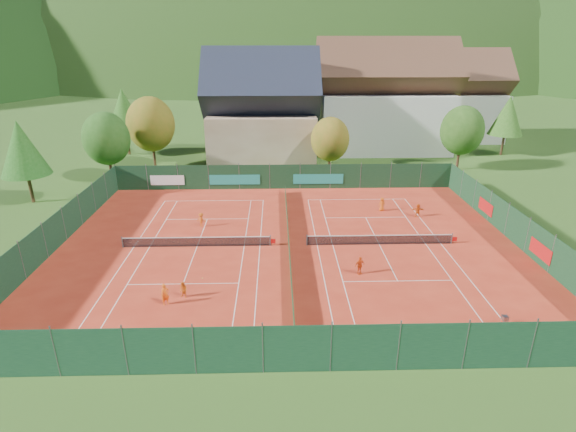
# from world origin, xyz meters

# --- Properties ---
(ground) EXTENTS (600.00, 600.00, 0.00)m
(ground) POSITION_xyz_m (0.00, 0.00, -0.02)
(ground) COLOR #2A5119
(ground) RESTS_ON ground
(clay_pad) EXTENTS (40.00, 32.00, 0.01)m
(clay_pad) POSITION_xyz_m (0.00, 0.00, 0.01)
(clay_pad) COLOR red
(clay_pad) RESTS_ON ground
(court_markings_left) EXTENTS (11.03, 23.83, 0.00)m
(court_markings_left) POSITION_xyz_m (-8.00, 0.00, 0.01)
(court_markings_left) COLOR white
(court_markings_left) RESTS_ON ground
(court_markings_right) EXTENTS (11.03, 23.83, 0.00)m
(court_markings_right) POSITION_xyz_m (8.00, 0.00, 0.01)
(court_markings_right) COLOR white
(court_markings_right) RESTS_ON ground
(tennis_net_left) EXTENTS (13.30, 0.10, 1.02)m
(tennis_net_left) POSITION_xyz_m (-7.85, 0.00, 0.51)
(tennis_net_left) COLOR #59595B
(tennis_net_left) RESTS_ON ground
(tennis_net_right) EXTENTS (13.30, 0.10, 1.02)m
(tennis_net_right) POSITION_xyz_m (8.15, 0.00, 0.51)
(tennis_net_right) COLOR #59595B
(tennis_net_right) RESTS_ON ground
(court_divider) EXTENTS (0.03, 28.80, 1.00)m
(court_divider) POSITION_xyz_m (0.00, 0.00, 0.50)
(court_divider) COLOR #13341A
(court_divider) RESTS_ON ground
(fence_north) EXTENTS (40.00, 0.10, 3.00)m
(fence_north) POSITION_xyz_m (-0.46, 15.99, 1.47)
(fence_north) COLOR #12321C
(fence_north) RESTS_ON ground
(fence_south) EXTENTS (40.00, 0.04, 3.00)m
(fence_south) POSITION_xyz_m (0.00, -16.00, 1.50)
(fence_south) COLOR #153C25
(fence_south) RESTS_ON ground
(fence_west) EXTENTS (0.04, 32.00, 3.00)m
(fence_west) POSITION_xyz_m (-20.00, 0.00, 1.50)
(fence_west) COLOR #153C24
(fence_west) RESTS_ON ground
(fence_east) EXTENTS (0.09, 32.00, 3.00)m
(fence_east) POSITION_xyz_m (20.00, 0.05, 1.48)
(fence_east) COLOR #13341C
(fence_east) RESTS_ON ground
(chalet) EXTENTS (16.20, 12.00, 16.00)m
(chalet) POSITION_xyz_m (-3.00, 30.00, 6.62)
(chalet) COLOR #C7AD8C
(chalet) RESTS_ON ground
(hotel_block_a) EXTENTS (21.60, 11.00, 17.25)m
(hotel_block_a) POSITION_xyz_m (16.00, 36.00, 7.38)
(hotel_block_a) COLOR silver
(hotel_block_a) RESTS_ON ground
(hotel_block_b) EXTENTS (17.28, 10.00, 15.50)m
(hotel_block_b) POSITION_xyz_m (30.00, 44.00, 6.62)
(hotel_block_b) COLOR silver
(hotel_block_b) RESTS_ON ground
(tree_west_front) EXTENTS (5.72, 5.72, 8.69)m
(tree_west_front) POSITION_xyz_m (-22.00, 20.00, 5.39)
(tree_west_front) COLOR #4B2B1A
(tree_west_front) RESTS_ON ground
(tree_west_mid) EXTENTS (6.44, 6.44, 9.78)m
(tree_west_mid) POSITION_xyz_m (-18.00, 26.00, 6.07)
(tree_west_mid) COLOR #4E311B
(tree_west_mid) RESTS_ON ground
(tree_west_back) EXTENTS (5.60, 5.60, 10.00)m
(tree_west_back) POSITION_xyz_m (-24.00, 34.00, 6.74)
(tree_west_back) COLOR #4B331B
(tree_west_back) RESTS_ON ground
(tree_center) EXTENTS (5.01, 5.01, 7.60)m
(tree_center) POSITION_xyz_m (6.00, 22.00, 4.72)
(tree_center) COLOR #422B17
(tree_center) RESTS_ON ground
(tree_east_front) EXTENTS (5.72, 5.72, 8.69)m
(tree_east_front) POSITION_xyz_m (24.00, 24.00, 5.39)
(tree_east_front) COLOR #4B2D1B
(tree_east_front) RESTS_ON ground
(tree_east_mid) EXTENTS (5.04, 5.04, 9.00)m
(tree_east_mid) POSITION_xyz_m (34.00, 32.00, 6.06)
(tree_east_mid) COLOR #412C17
(tree_east_mid) RESTS_ON ground
(tree_west_side) EXTENTS (5.04, 5.04, 9.00)m
(tree_west_side) POSITION_xyz_m (-28.00, 12.00, 6.06)
(tree_west_side) COLOR #4E331B
(tree_west_side) RESTS_ON ground
(tree_east_back) EXTENTS (7.15, 7.15, 10.86)m
(tree_east_back) POSITION_xyz_m (26.00, 40.00, 6.74)
(tree_east_back) COLOR #432718
(tree_east_back) RESTS_ON ground
(mountain_backdrop) EXTENTS (820.00, 530.00, 242.00)m
(mountain_backdrop) POSITION_xyz_m (28.54, 233.48, -39.64)
(mountain_backdrop) COLOR black
(mountain_backdrop) RESTS_ON ground
(ball_hopper) EXTENTS (0.34, 0.34, 0.80)m
(ball_hopper) POSITION_xyz_m (13.28, -12.12, 0.56)
(ball_hopper) COLOR slate
(ball_hopper) RESTS_ON ground
(loose_ball_0) EXTENTS (0.07, 0.07, 0.07)m
(loose_ball_0) POSITION_xyz_m (-6.69, -5.62, 0.03)
(loose_ball_0) COLOR #CCD833
(loose_ball_0) RESTS_ON ground
(loose_ball_1) EXTENTS (0.07, 0.07, 0.07)m
(loose_ball_1) POSITION_xyz_m (3.01, -12.51, 0.03)
(loose_ball_1) COLOR #CCD833
(loose_ball_1) RESTS_ON ground
(player_left_near) EXTENTS (0.68, 0.63, 1.56)m
(player_left_near) POSITION_xyz_m (-8.62, -9.12, 0.78)
(player_left_near) COLOR orange
(player_left_near) RESTS_ON ground
(player_left_mid) EXTENTS (0.74, 0.69, 1.22)m
(player_left_mid) POSITION_xyz_m (-7.57, -8.27, 0.61)
(player_left_mid) COLOR orange
(player_left_mid) RESTS_ON ground
(player_left_far) EXTENTS (1.01, 0.79, 1.37)m
(player_left_far) POSITION_xyz_m (-8.29, 4.57, 0.69)
(player_left_far) COLOR #D45312
(player_left_far) RESTS_ON ground
(player_right_near) EXTENTS (0.94, 0.69, 1.48)m
(player_right_near) POSITION_xyz_m (5.31, -5.22, 0.74)
(player_right_near) COLOR #DB4513
(player_right_near) RESTS_ON ground
(player_right_far_a) EXTENTS (0.83, 0.67, 1.48)m
(player_right_far_a) POSITION_xyz_m (10.01, 8.25, 0.74)
(player_right_far_a) COLOR #D85713
(player_right_far_a) RESTS_ON ground
(player_right_far_b) EXTENTS (1.30, 0.45, 1.39)m
(player_right_far_b) POSITION_xyz_m (13.30, 6.52, 0.69)
(player_right_far_b) COLOR #DD5313
(player_right_far_b) RESTS_ON ground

